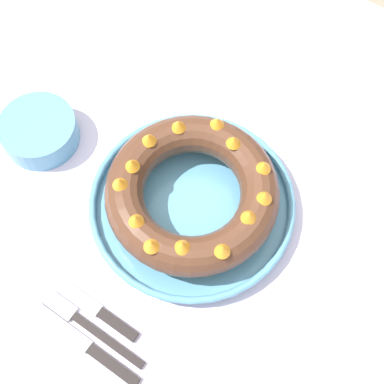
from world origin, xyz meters
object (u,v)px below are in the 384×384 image
object	(u,v)px
fork	(87,325)
side_bowl	(39,131)
bundt_cake	(192,192)
serving_dish	(192,204)
cake_knife	(101,313)
serving_knife	(91,349)

from	to	relation	value
fork	side_bowl	world-z (taller)	side_bowl
bundt_cake	side_bowl	distance (m)	0.30
serving_dish	cake_knife	bearing A→B (deg)	176.10
serving_dish	fork	xyz separation A→B (m)	(-0.25, 0.02, -0.01)
cake_knife	side_bowl	distance (m)	0.34
serving_knife	side_bowl	distance (m)	0.38
bundt_cake	cake_knife	world-z (taller)	bundt_cake
serving_knife	cake_knife	size ratio (longest dim) A/B	1.28
cake_knife	serving_knife	bearing A→B (deg)	-160.38
cake_knife	serving_dish	bearing A→B (deg)	-7.56
fork	side_bowl	xyz separation A→B (m)	(0.21, 0.27, 0.02)
fork	cake_knife	xyz separation A→B (m)	(0.03, -0.01, -0.00)
serving_knife	cake_knife	bearing A→B (deg)	25.51
serving_dish	bundt_cake	distance (m)	0.05
fork	serving_knife	xyz separation A→B (m)	(-0.02, -0.03, 0.00)
serving_dish	cake_knife	size ratio (longest dim) A/B	2.17
fork	serving_knife	bearing A→B (deg)	-126.75
cake_knife	side_bowl	world-z (taller)	side_bowl
bundt_cake	serving_knife	bearing A→B (deg)	-178.67
serving_dish	serving_knife	distance (m)	0.28
serving_dish	side_bowl	world-z (taller)	side_bowl
serving_dish	serving_knife	xyz separation A→B (m)	(-0.28, -0.01, -0.01)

